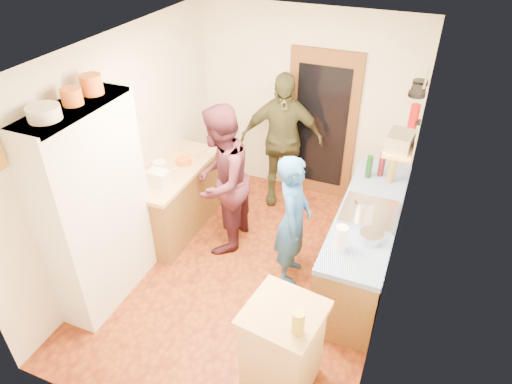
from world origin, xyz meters
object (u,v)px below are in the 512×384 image
Objects in this scene: hutch_body at (96,209)px; person_back at (283,141)px; island_base at (282,349)px; person_left at (225,180)px; right_counter_base at (364,245)px; person_hob at (295,222)px.

person_back is (1.13, 2.38, -0.16)m from hutch_body.
island_base is 0.46× the size of person_left.
right_counter_base is 1.41× the size of person_hob.
island_base is at bearing 34.96° from person_left.
person_hob is 1.01m from person_left.
person_hob reaches higher than right_counter_base.
person_hob is 0.84× the size of person_left.
island_base is 1.40m from person_hob.
person_back reaches higher than island_base.
hutch_body is at bearing -152.53° from right_counter_base.
hutch_body is at bearing 170.14° from island_base.
right_counter_base is 1.82m from person_back.
right_counter_base is 1.19× the size of person_left.
hutch_body is at bearing -134.24° from person_back.
person_back is (0.31, 1.15, 0.01)m from person_left.
hutch_body is at bearing -37.97° from person_left.
person_hob is at bearing 69.96° from person_left.
person_left is (0.82, 1.23, -0.17)m from hutch_body.
hutch_body is 2.25m from island_base.
right_counter_base is 1.71m from island_base.
person_hob is (-0.33, 1.32, 0.35)m from island_base.
person_left is at bearing -177.51° from right_counter_base.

